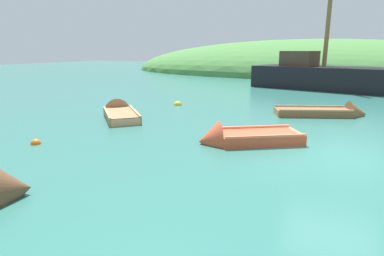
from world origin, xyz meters
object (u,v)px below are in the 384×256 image
Objects in this scene: rowboat_center at (119,114)px; rowboat_outer_right at (240,140)px; sailing_ship at (351,82)px; rowboat_portside at (328,114)px; buoy_orange at (36,144)px; buoy_yellow at (178,105)px.

rowboat_center is 6.17m from rowboat_outer_right.
sailing_ship is 10.14m from rowboat_portside.
buoy_orange is at bearing -6.39° from rowboat_outer_right.
rowboat_portside is at bearing -82.52° from sailing_ship.
buoy_yellow is at bearing -115.14° from sailing_ship.
sailing_ship is 16.11m from rowboat_outer_right.
rowboat_portside is (-1.01, -10.07, -0.49)m from sailing_ship.
rowboat_center is at bearing -175.93° from rowboat_portside.
buoy_yellow is 8.14m from buoy_orange.
rowboat_outer_right is at bearing -133.38° from rowboat_portside.
sailing_ship is at bearing -134.17° from rowboat_outer_right.
sailing_ship is 13.26m from buoy_yellow.
buoy_orange is (-7.90, -8.43, -0.09)m from rowboat_portside.
buoy_orange is (-8.91, -18.50, -0.58)m from sailing_ship.
sailing_ship is 5.12× the size of rowboat_center.
buoy_orange is at bearing -94.86° from buoy_yellow.
buoy_yellow is at bearing 160.97° from rowboat_portside.
sailing_ship reaches higher than rowboat_center.
rowboat_outer_right is at bearing -47.54° from buoy_yellow.
rowboat_outer_right is at bearing -88.60° from sailing_ship.
rowboat_portside is 9.42× the size of buoy_yellow.
rowboat_outer_right reaches higher than rowboat_portside.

